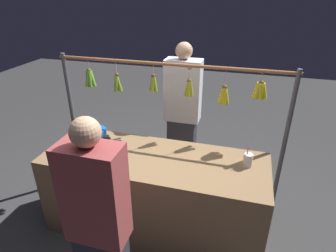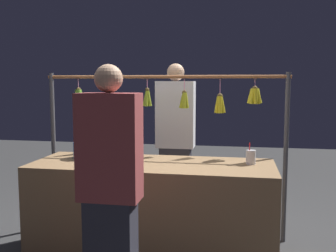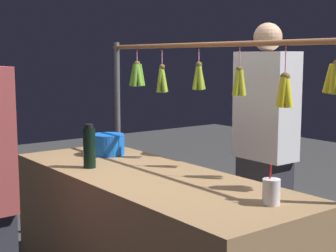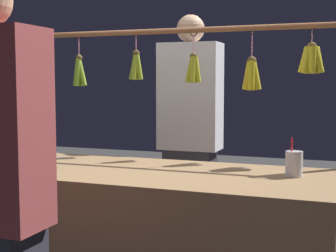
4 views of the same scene
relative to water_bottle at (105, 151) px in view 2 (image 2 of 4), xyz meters
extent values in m
cube|color=olive|center=(-0.36, -0.18, -0.54)|extent=(2.06, 0.75, 0.82)
cylinder|color=#4C4C51|center=(-1.52, -0.69, -0.15)|extent=(0.04, 0.04, 1.60)
cylinder|color=#4C4C51|center=(0.80, -0.69, -0.15)|extent=(0.04, 0.04, 1.60)
cylinder|color=#9E6038|center=(-0.36, -0.69, 0.61)|extent=(2.37, 0.03, 0.03)
torus|color=black|center=(-1.22, -0.69, 0.59)|extent=(0.04, 0.01, 0.04)
cylinder|color=pink|center=(-1.22, -0.69, 0.55)|extent=(0.01, 0.01, 0.09)
sphere|color=brown|center=(-1.22, -0.69, 0.50)|extent=(0.05, 0.05, 0.05)
cylinder|color=gold|center=(-1.19, -0.69, 0.43)|extent=(0.07, 0.04, 0.15)
cylinder|color=gold|center=(-1.20, -0.66, 0.43)|extent=(0.06, 0.06, 0.15)
cylinder|color=gold|center=(-1.23, -0.65, 0.43)|extent=(0.04, 0.06, 0.15)
cylinder|color=gold|center=(-1.25, -0.67, 0.43)|extent=(0.07, 0.05, 0.15)
cylinder|color=gold|center=(-1.25, -0.70, 0.43)|extent=(0.07, 0.05, 0.15)
cylinder|color=gold|center=(-1.23, -0.72, 0.43)|extent=(0.04, 0.06, 0.15)
cylinder|color=gold|center=(-1.20, -0.71, 0.43)|extent=(0.06, 0.06, 0.15)
torus|color=black|center=(-0.90, -0.69, 0.59)|extent=(0.04, 0.01, 0.04)
cylinder|color=pink|center=(-0.90, -0.69, 0.51)|extent=(0.01, 0.01, 0.16)
sphere|color=brown|center=(-0.90, -0.69, 0.43)|extent=(0.05, 0.05, 0.05)
cylinder|color=yellow|center=(-0.88, -0.69, 0.35)|extent=(0.07, 0.04, 0.17)
cylinder|color=yellow|center=(-0.90, -0.67, 0.35)|extent=(0.04, 0.06, 0.17)
cylinder|color=yellow|center=(-0.92, -0.69, 0.35)|extent=(0.07, 0.04, 0.17)
cylinder|color=yellow|center=(-0.90, -0.71, 0.35)|extent=(0.04, 0.07, 0.17)
torus|color=black|center=(-0.56, -0.69, 0.59)|extent=(0.04, 0.01, 0.04)
cylinder|color=pink|center=(-0.56, -0.69, 0.53)|extent=(0.01, 0.01, 0.13)
sphere|color=brown|center=(-0.56, -0.69, 0.46)|extent=(0.05, 0.05, 0.05)
cylinder|color=#AEB725|center=(-0.55, -0.69, 0.39)|extent=(0.07, 0.04, 0.15)
cylinder|color=#AEB725|center=(-0.56, -0.67, 0.39)|extent=(0.04, 0.06, 0.15)
cylinder|color=#AEB725|center=(-0.58, -0.69, 0.39)|extent=(0.06, 0.04, 0.15)
cylinder|color=#AEB725|center=(-0.56, -0.71, 0.39)|extent=(0.04, 0.07, 0.15)
torus|color=black|center=(-0.20, -0.69, 0.59)|extent=(0.04, 0.01, 0.04)
cylinder|color=pink|center=(-0.20, -0.69, 0.54)|extent=(0.01, 0.01, 0.10)
sphere|color=brown|center=(-0.20, -0.69, 0.49)|extent=(0.04, 0.04, 0.04)
cylinder|color=#91AE28|center=(-0.18, -0.69, 0.41)|extent=(0.07, 0.04, 0.16)
cylinder|color=#91AE28|center=(-0.20, -0.67, 0.41)|extent=(0.04, 0.06, 0.16)
cylinder|color=#91AE28|center=(-0.22, -0.69, 0.41)|extent=(0.06, 0.04, 0.16)
cylinder|color=#91AE28|center=(-0.20, -0.70, 0.41)|extent=(0.04, 0.07, 0.16)
torus|color=black|center=(0.19, -0.69, 0.59)|extent=(0.04, 0.01, 0.04)
cylinder|color=pink|center=(0.19, -0.69, 0.53)|extent=(0.01, 0.01, 0.13)
sphere|color=brown|center=(0.19, -0.69, 0.46)|extent=(0.04, 0.04, 0.04)
cylinder|color=#81A92A|center=(0.21, -0.69, 0.38)|extent=(0.06, 0.03, 0.18)
cylinder|color=#81A92A|center=(0.20, -0.67, 0.38)|extent=(0.03, 0.06, 0.18)
cylinder|color=#81A92A|center=(0.18, -0.69, 0.38)|extent=(0.08, 0.04, 0.18)
cylinder|color=#81A92A|center=(0.20, -0.70, 0.38)|extent=(0.04, 0.07, 0.18)
torus|color=black|center=(0.51, -0.69, 0.59)|extent=(0.04, 0.01, 0.04)
cylinder|color=pink|center=(0.51, -0.69, 0.54)|extent=(0.01, 0.01, 0.11)
sphere|color=brown|center=(0.51, -0.69, 0.48)|extent=(0.05, 0.05, 0.05)
cylinder|color=#609E2D|center=(0.54, -0.69, 0.40)|extent=(0.06, 0.04, 0.17)
cylinder|color=#609E2D|center=(0.52, -0.66, 0.40)|extent=(0.05, 0.06, 0.17)
cylinder|color=#609E2D|center=(0.49, -0.66, 0.40)|extent=(0.05, 0.06, 0.17)
cylinder|color=#609E2D|center=(0.48, -0.69, 0.40)|extent=(0.08, 0.04, 0.17)
cylinder|color=#609E2D|center=(0.49, -0.71, 0.40)|extent=(0.05, 0.06, 0.17)
cylinder|color=#609E2D|center=(0.52, -0.71, 0.40)|extent=(0.05, 0.06, 0.17)
cylinder|color=black|center=(0.00, 0.00, -0.01)|extent=(0.07, 0.07, 0.24)
cylinder|color=black|center=(0.00, 0.00, 0.13)|extent=(0.05, 0.05, 0.02)
cylinder|color=blue|center=(0.29, -0.30, -0.06)|extent=(0.22, 0.22, 0.14)
cylinder|color=silver|center=(-1.19, -0.28, -0.07)|extent=(0.08, 0.08, 0.12)
cylinder|color=red|center=(-1.17, -0.28, -0.04)|extent=(0.01, 0.02, 0.18)
cube|color=#2D2D38|center=(-0.41, -1.09, -0.54)|extent=(0.32, 0.22, 0.81)
cube|color=silver|center=(-0.41, -1.09, 0.22)|extent=(0.40, 0.22, 0.71)
sphere|color=tan|center=(-0.41, -1.09, 0.66)|extent=(0.19, 0.19, 0.19)
cube|color=#993F3F|center=(-0.29, 0.72, 0.16)|extent=(0.38, 0.21, 0.67)
sphere|color=tan|center=(-0.29, 0.72, 0.58)|extent=(0.18, 0.18, 0.18)
camera|label=1|loc=(-1.09, 1.91, 1.30)|focal=30.62mm
camera|label=2|loc=(-1.07, 3.03, 0.56)|focal=41.93mm
camera|label=3|loc=(-2.68, 1.44, 0.54)|focal=54.50mm
camera|label=4|loc=(-1.44, 2.08, 0.32)|focal=53.29mm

